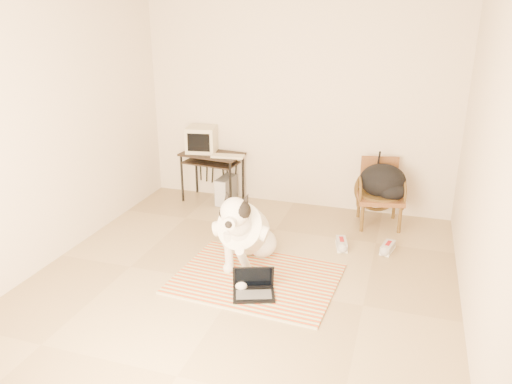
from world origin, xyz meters
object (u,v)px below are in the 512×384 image
at_px(laptop, 254,288).
at_px(crt_monitor, 202,139).
at_px(rattan_chair, 380,192).
at_px(computer_desk, 212,160).
at_px(backpack, 384,182).
at_px(pc_tower, 226,190).
at_px(dog, 244,231).

height_order(laptop, crt_monitor, crt_monitor).
bearing_deg(rattan_chair, computer_desk, 177.57).
bearing_deg(backpack, laptop, -116.38).
xyz_separation_m(laptop, pc_tower, (-1.07, 2.10, 0.10)).
height_order(computer_desk, rattan_chair, rattan_chair).
xyz_separation_m(dog, pc_tower, (-0.78, 1.53, -0.17)).
relative_size(laptop, crt_monitor, 1.04).
relative_size(laptop, rattan_chair, 0.56).
relative_size(dog, laptop, 2.75).
relative_size(computer_desk, crt_monitor, 1.97).
distance_m(laptop, computer_desk, 2.52).
height_order(laptop, pc_tower, pc_tower).
bearing_deg(laptop, rattan_chair, 65.11).
bearing_deg(pc_tower, laptop, -63.09).
distance_m(crt_monitor, backpack, 2.43).
height_order(laptop, rattan_chair, rattan_chair).
xyz_separation_m(laptop, crt_monitor, (-1.43, 2.17, 0.75)).
distance_m(computer_desk, crt_monitor, 0.31).
bearing_deg(laptop, dog, 116.47).
height_order(crt_monitor, rattan_chair, crt_monitor).
bearing_deg(crt_monitor, computer_desk, -20.16).
height_order(crt_monitor, pc_tower, crt_monitor).
xyz_separation_m(pc_tower, backpack, (2.05, -0.12, 0.37)).
height_order(dog, pc_tower, dog).
relative_size(crt_monitor, pc_tower, 1.08).
xyz_separation_m(crt_monitor, backpack, (2.41, -0.19, -0.29)).
xyz_separation_m(computer_desk, crt_monitor, (-0.16, 0.06, 0.26)).
bearing_deg(pc_tower, computer_desk, 175.09).
bearing_deg(laptop, crt_monitor, 123.26).
bearing_deg(dog, computer_desk, 122.49).
height_order(dog, crt_monitor, crt_monitor).
height_order(computer_desk, backpack, backpack).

